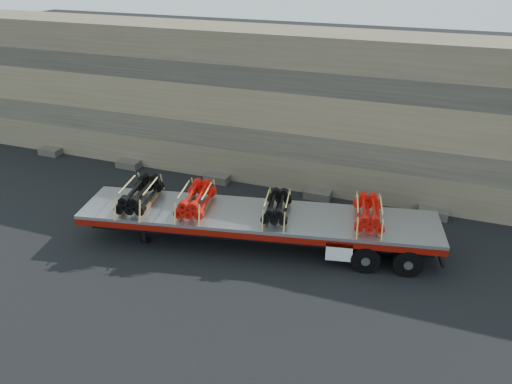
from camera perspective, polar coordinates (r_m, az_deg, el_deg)
ground at (r=19.46m, az=-2.13°, el=-5.65°), size 120.00×120.00×0.00m
rock_wall at (r=23.63m, az=3.83°, el=9.57°), size 44.00×3.00×7.00m
trailer at (r=18.94m, az=0.15°, el=-4.25°), size 13.59×5.11×1.33m
bundle_front at (r=19.58m, az=-13.12°, el=-0.35°), size 1.56×2.46×0.81m
bundle_midfront at (r=18.90m, az=-6.89°, el=-0.89°), size 1.49×2.35×0.77m
bundle_midrear at (r=18.37m, az=2.42°, el=-1.75°), size 1.29×2.03×0.67m
bundle_rear at (r=18.32m, az=12.73°, el=-2.42°), size 1.39×2.19×0.72m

